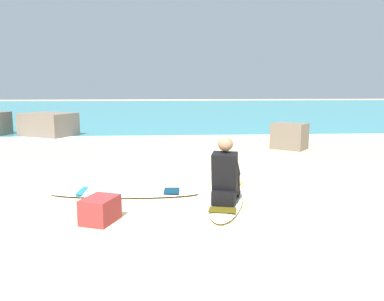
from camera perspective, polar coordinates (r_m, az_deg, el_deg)
ground_plane at (r=5.80m, az=-3.41°, el=-7.87°), size 80.00×80.00×0.00m
sea at (r=25.91m, az=-3.88°, el=5.79°), size 80.00×28.00×0.10m
breaking_foam at (r=12.27m, az=-3.73°, el=1.66°), size 80.00×0.90×0.11m
surfboard_main at (r=6.13m, az=4.96°, el=-6.56°), size 1.05×2.52×0.08m
surfer_seated at (r=5.64m, az=4.84°, el=-3.79°), size 0.53×0.77×0.95m
surfboard_spare_near at (r=6.38m, az=-9.71°, el=-6.03°), size 2.38×0.67×0.08m
shoreline_rock at (r=10.99m, az=13.80°, el=2.02°), size 1.08×1.04×0.69m
beach_bag at (r=5.21m, az=-13.05°, el=-8.28°), size 0.51×0.58×0.32m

